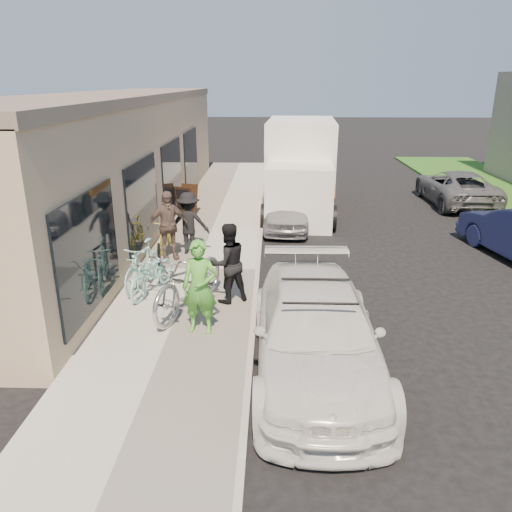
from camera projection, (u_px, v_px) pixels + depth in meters
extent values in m
plane|color=black|center=(276.00, 332.00, 9.67)|extent=(120.00, 120.00, 0.00)
cube|color=#B3B0A1|center=(196.00, 271.00, 12.54)|extent=(3.00, 34.00, 0.15)
cube|color=#A5A197|center=(257.00, 272.00, 12.49)|extent=(0.12, 34.00, 0.13)
cube|color=tan|center=(119.00, 163.00, 16.71)|extent=(3.50, 20.00, 4.00)
cube|color=#6F6054|center=(113.00, 97.00, 16.01)|extent=(3.60, 20.00, 0.25)
cube|color=black|center=(89.00, 252.00, 9.25)|extent=(0.06, 3.00, 2.20)
cube|color=black|center=(143.00, 202.00, 13.02)|extent=(0.06, 3.00, 2.20)
cube|color=black|center=(172.00, 175.00, 16.79)|extent=(0.06, 3.00, 2.20)
cube|color=black|center=(191.00, 158.00, 20.56)|extent=(0.06, 3.00, 2.20)
cylinder|color=black|center=(159.00, 266.00, 11.56)|extent=(0.05, 0.05, 0.77)
cylinder|color=black|center=(160.00, 259.00, 12.04)|extent=(0.05, 0.05, 0.77)
cylinder|color=black|center=(158.00, 247.00, 11.67)|extent=(0.15, 0.51, 0.05)
cube|color=black|center=(184.00, 201.00, 17.22)|extent=(0.67, 0.43, 1.03)
cube|color=black|center=(189.00, 199.00, 17.56)|extent=(0.67, 0.43, 1.03)
cube|color=black|center=(184.00, 200.00, 17.17)|extent=(0.53, 0.31, 0.74)
imported|color=white|center=(316.00, 331.00, 8.18)|extent=(2.09, 5.00, 1.44)
cylinder|color=black|center=(321.00, 304.00, 7.42)|extent=(1.14, 0.04, 0.04)
cylinder|color=black|center=(315.00, 280.00, 8.33)|extent=(1.14, 0.04, 0.04)
imported|color=#9F9FA4|center=(287.00, 210.00, 16.26)|extent=(1.63, 3.61, 1.20)
cube|color=white|center=(299.00, 196.00, 16.39)|extent=(2.26, 2.26, 2.03)
cube|color=black|center=(299.00, 183.00, 16.25)|extent=(1.98, 0.18, 0.96)
cube|color=white|center=(300.00, 161.00, 19.19)|extent=(2.72, 4.63, 3.11)
cube|color=orange|center=(300.00, 179.00, 19.43)|extent=(2.74, 4.66, 0.59)
cylinder|color=black|center=(265.00, 217.00, 16.18)|extent=(0.32, 0.87, 0.86)
cylinder|color=black|center=(332.00, 218.00, 15.99)|extent=(0.32, 0.87, 0.86)
cylinder|color=black|center=(268.00, 208.00, 17.28)|extent=(0.32, 0.87, 0.86)
cylinder|color=black|center=(330.00, 209.00, 17.10)|extent=(0.32, 0.87, 0.86)
cylinder|color=black|center=(274.00, 185.00, 21.10)|extent=(0.32, 0.87, 0.86)
cylinder|color=black|center=(325.00, 186.00, 20.92)|extent=(0.32, 0.87, 0.86)
imported|color=#535558|center=(456.00, 187.00, 19.47)|extent=(2.19, 4.74, 1.32)
imported|color=#B7B7B9|center=(190.00, 279.00, 10.03)|extent=(1.76, 2.72, 1.35)
imported|color=green|center=(200.00, 287.00, 9.10)|extent=(0.69, 0.49, 1.78)
imported|color=black|center=(228.00, 263.00, 10.40)|extent=(1.05, 0.98, 1.72)
imported|color=#8BD0C7|center=(143.00, 265.00, 11.22)|extent=(0.89, 1.85, 1.07)
imported|color=#8BD0C7|center=(152.00, 273.00, 10.94)|extent=(1.10, 1.86, 0.92)
imported|color=yellow|center=(165.00, 234.00, 13.77)|extent=(0.46, 1.51, 0.90)
imported|color=black|center=(189.00, 223.00, 13.39)|extent=(1.12, 0.69, 1.67)
imported|color=brown|center=(168.00, 226.00, 12.88)|extent=(1.15, 0.88, 1.82)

